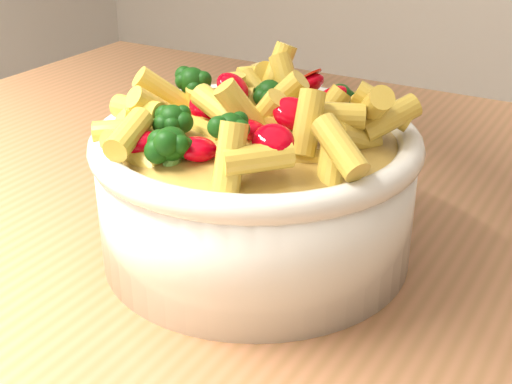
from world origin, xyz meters
The scene contains 3 objects.
table centered at (0.00, 0.00, 0.80)m, with size 1.20×0.80×0.90m.
serving_bowl centered at (-0.08, -0.06, 0.95)m, with size 0.23×0.23×0.10m.
pasta_salad centered at (-0.08, -0.06, 1.01)m, with size 0.19×0.19×0.04m.
Camera 1 is at (0.15, -0.46, 1.17)m, focal length 50.00 mm.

